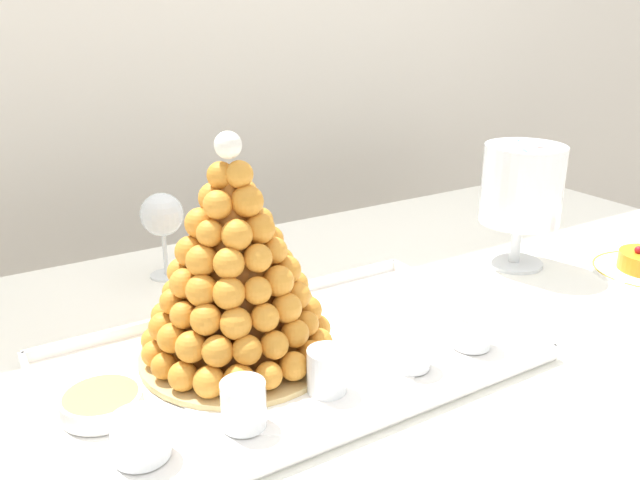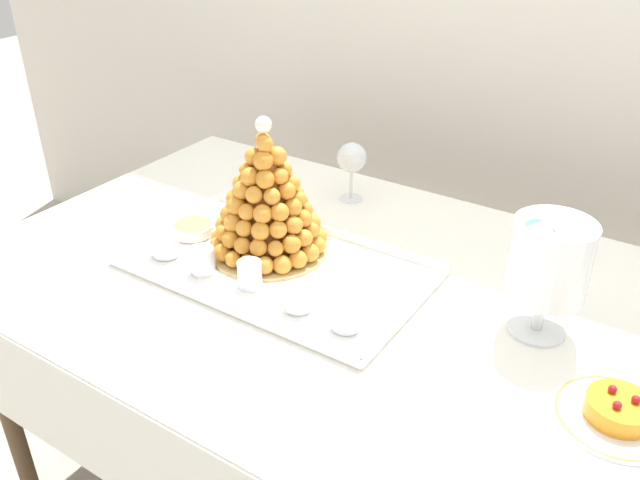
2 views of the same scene
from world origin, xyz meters
name	(u,v)px [view 1 (image 1 of 2)]	position (x,y,z in m)	size (l,w,h in m)	color
backdrop_wall	(171,8)	(0.00, 0.92, 1.25)	(4.80, 0.10, 2.50)	silver
buffet_table	(389,362)	(0.00, 0.00, 0.72)	(1.74, 1.02, 0.79)	brown
serving_tray	(292,360)	(-0.20, -0.04, 0.80)	(0.65, 0.38, 0.02)	white
croquembouche	(235,273)	(-0.26, 0.01, 0.93)	(0.27, 0.27, 0.32)	tan
dessert_cup_left	(140,438)	(-0.44, -0.13, 0.82)	(0.06, 0.06, 0.05)	silver
dessert_cup_mid_left	(244,406)	(-0.32, -0.14, 0.83)	(0.05, 0.05, 0.06)	silver
dessert_cup_centre	(327,372)	(-0.20, -0.13, 0.83)	(0.05, 0.05, 0.06)	silver
dessert_cup_mid_right	(410,352)	(-0.07, -0.14, 0.82)	(0.05, 0.05, 0.05)	silver
dessert_cup_right	(472,330)	(0.04, -0.14, 0.83)	(0.06, 0.06, 0.05)	silver
creme_brulee_ramekin	(102,402)	(-0.46, -0.03, 0.82)	(0.10, 0.10, 0.02)	white
macaron_goblet	(522,186)	(0.34, 0.06, 0.95)	(0.15, 0.15, 0.24)	white
wine_glass	(162,217)	(-0.25, 0.35, 0.91)	(0.08, 0.08, 0.16)	silver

